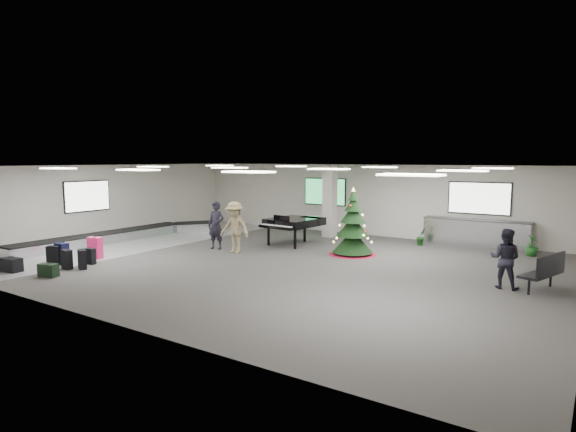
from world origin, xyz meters
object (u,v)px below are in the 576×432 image
Objects in this scene: grand_piano at (292,223)px; traveler_a at (216,225)px; baggage_carousel at (124,235)px; christmas_tree at (353,232)px; bench at (545,270)px; service_counter at (476,233)px; pink_suitcase at (95,248)px; potted_plant_left at (421,236)px; traveler_bench at (505,259)px; traveler_b at (235,227)px; potted_plant_right at (532,245)px.

grand_piano is 3.09m from traveler_a.
christmas_tree is at bearing 15.05° from baggage_carousel.
bench is (15.84, 0.93, 0.35)m from baggage_carousel.
traveler_a reaches higher than service_counter.
pink_suitcase is 12.35m from potted_plant_left.
service_counter is 6.43m from traveler_bench.
pink_suitcase is 0.46× the size of bench.
bench is at bearing -10.10° from traveler_a.
traveler_b is at bearing 34.52° from pink_suitcase.
baggage_carousel is at bearing -152.05° from potted_plant_left.
grand_piano is at bearing 25.23° from baggage_carousel.
bench is at bearing -8.76° from grand_piano.
service_counter is (12.84, 6.73, 0.33)m from baggage_carousel.
christmas_tree is 3.19× the size of potted_plant_right.
christmas_tree is 5.21m from traveler_a.
christmas_tree is 6.38m from potted_plant_right.
traveler_bench is (9.16, 0.20, -0.14)m from traveler_b.
traveler_bench is (10.25, -0.01, -0.11)m from traveler_a.
traveler_a is (-8.20, -6.07, 0.37)m from service_counter.
traveler_a is 11.55m from potted_plant_right.
christmas_tree is 3.45× the size of potted_plant_left.
potted_plant_left is at bearing 152.75° from bench.
traveler_bench is 2.27× the size of potted_plant_left.
traveler_a reaches higher than bench.
pink_suitcase is 0.31× the size of christmas_tree.
traveler_a is at bearing -160.89° from bench.
pink_suitcase is at bearing -134.28° from traveler_a.
potted_plant_left is 3.99m from potted_plant_right.
pink_suitcase is 0.40× the size of traveler_b.
traveler_a reaches higher than baggage_carousel.
baggage_carousel is 13.60× the size of potted_plant_left.
traveler_bench reaches higher than potted_plant_right.
traveler_bench is at bearing -145.68° from bench.
pink_suitcase is 7.44m from grand_piano.
bench is at bearing -79.70° from potted_plant_right.
bench is 2.16× the size of potted_plant_right.
potted_plant_right is at bearing 22.50° from grand_piano.
service_counter is 9.49m from traveler_b.
traveler_bench is at bearing 5.59° from pink_suitcase.
traveler_a reaches higher than pink_suitcase.
service_counter is at bearing 37.68° from traveler_b.
traveler_a is 10.26m from traveler_bench.
traveler_a is at bearing 46.69° from pink_suitcase.
traveler_a is 1.13× the size of traveler_bench.
traveler_a reaches higher than potted_plant_left.
traveler_b is 2.66× the size of potted_plant_left.
potted_plant_right is (12.65, 8.84, 0.01)m from pink_suitcase.
traveler_b is 2.46× the size of potted_plant_right.
christmas_tree is (-3.34, -4.18, 0.30)m from service_counter.
service_counter is at bearing 27.67° from baggage_carousel.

